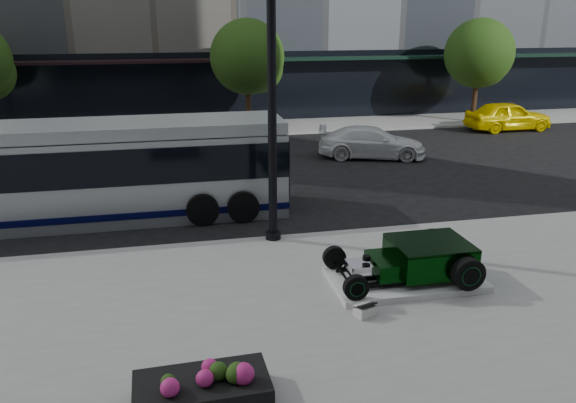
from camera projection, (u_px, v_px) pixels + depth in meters
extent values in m
plane|color=black|center=(278.00, 215.00, 17.49)|extent=(120.00, 120.00, 0.00)
cube|color=gray|center=(228.00, 129.00, 30.46)|extent=(70.00, 4.00, 0.12)
cube|color=black|center=(35.00, 93.00, 29.88)|extent=(22.00, 0.50, 4.00)
cube|color=black|center=(434.00, 82.00, 34.51)|extent=(24.00, 0.50, 4.00)
cube|color=black|center=(28.00, 63.00, 28.82)|extent=(22.00, 1.60, 0.15)
cube|color=black|center=(440.00, 56.00, 33.45)|extent=(24.00, 1.60, 0.15)
cylinder|color=black|center=(248.00, 106.00, 29.31)|extent=(0.28, 0.28, 2.60)
sphere|color=#1B390F|center=(247.00, 57.00, 28.52)|extent=(3.80, 3.80, 3.80)
sphere|color=#1B390F|center=(258.00, 68.00, 29.11)|extent=(2.60, 2.60, 2.60)
cylinder|color=black|center=(474.00, 99.00, 31.92)|extent=(0.28, 0.28, 2.60)
sphere|color=#1B390F|center=(479.00, 53.00, 31.14)|extent=(3.80, 3.80, 3.80)
sphere|color=#1B390F|center=(485.00, 64.00, 31.72)|extent=(2.60, 2.60, 2.60)
cube|color=silver|center=(405.00, 280.00, 12.74)|extent=(3.40, 1.80, 0.15)
cube|color=black|center=(414.00, 281.00, 12.27)|extent=(3.00, 0.08, 0.10)
cube|color=black|center=(398.00, 264.00, 13.10)|extent=(3.00, 0.08, 0.10)
cube|color=black|center=(429.00, 256.00, 12.68)|extent=(1.70, 1.45, 0.62)
cube|color=black|center=(430.00, 243.00, 12.58)|extent=(1.70, 1.45, 0.06)
cube|color=black|center=(383.00, 265.00, 12.50)|extent=(0.55, 1.05, 0.38)
cube|color=silver|center=(360.00, 270.00, 12.41)|extent=(0.55, 0.55, 0.34)
cylinder|color=black|center=(367.00, 258.00, 12.35)|extent=(0.18, 0.18, 0.10)
cylinder|color=black|center=(344.00, 276.00, 12.37)|extent=(0.06, 1.55, 0.06)
cylinder|color=black|center=(468.00, 274.00, 12.02)|extent=(0.72, 0.24, 0.72)
cylinder|color=black|center=(471.00, 276.00, 11.91)|extent=(0.37, 0.02, 0.37)
torus|color=#093617|center=(471.00, 277.00, 11.90)|extent=(0.44, 0.02, 0.44)
cylinder|color=black|center=(432.00, 244.00, 13.60)|extent=(0.72, 0.24, 0.72)
cylinder|color=black|center=(430.00, 242.00, 13.72)|extent=(0.37, 0.02, 0.37)
torus|color=#093617|center=(430.00, 242.00, 13.73)|extent=(0.44, 0.02, 0.44)
cylinder|color=black|center=(356.00, 287.00, 11.61)|extent=(0.54, 0.16, 0.54)
cylinder|color=black|center=(357.00, 289.00, 11.54)|extent=(0.28, 0.02, 0.28)
torus|color=#093617|center=(358.00, 290.00, 11.52)|extent=(0.34, 0.02, 0.34)
cylinder|color=black|center=(334.00, 257.00, 13.06)|extent=(0.54, 0.16, 0.54)
cylinder|color=black|center=(333.00, 256.00, 13.14)|extent=(0.28, 0.02, 0.28)
torus|color=#093617|center=(333.00, 256.00, 13.15)|extent=(0.34, 0.02, 0.34)
cube|color=silver|center=(365.00, 311.00, 11.33)|extent=(0.47, 0.40, 0.22)
cube|color=black|center=(365.00, 305.00, 11.29)|extent=(0.47, 0.39, 0.15)
cylinder|color=black|center=(272.00, 99.00, 14.11)|extent=(0.23, 0.23, 7.58)
cylinder|color=black|center=(273.00, 235.00, 15.27)|extent=(0.42, 0.42, 0.19)
cube|color=black|center=(202.00, 391.00, 8.73)|extent=(2.12, 1.11, 0.42)
sphere|color=#BE2175|center=(152.00, 379.00, 8.47)|extent=(0.27, 0.27, 0.27)
sphere|color=#1B390F|center=(172.00, 377.00, 8.53)|extent=(0.27, 0.27, 0.27)
sphere|color=#BE2175|center=(192.00, 374.00, 8.59)|extent=(0.27, 0.27, 0.27)
sphere|color=#1B390F|center=(211.00, 372.00, 8.65)|extent=(0.27, 0.27, 0.27)
sphere|color=#BE2175|center=(230.00, 370.00, 8.71)|extent=(0.27, 0.27, 0.27)
sphere|color=#1B390F|center=(248.00, 367.00, 8.77)|extent=(0.27, 0.27, 0.27)
cube|color=#A1A7AB|center=(84.00, 178.00, 16.75)|extent=(12.00, 2.55, 2.55)
cube|color=#06093A|center=(87.00, 206.00, 17.01)|extent=(12.05, 2.60, 0.20)
cube|color=black|center=(81.00, 160.00, 16.57)|extent=(12.05, 2.60, 1.05)
cube|color=#A1A7AB|center=(78.00, 130.00, 16.28)|extent=(12.00, 2.40, 0.35)
cube|color=black|center=(281.00, 159.00, 17.87)|extent=(0.06, 2.30, 1.70)
cylinder|color=black|center=(203.00, 210.00, 16.47)|extent=(0.96, 0.28, 0.96)
cylinder|color=black|center=(197.00, 185.00, 18.89)|extent=(0.96, 0.28, 0.96)
cylinder|color=black|center=(243.00, 207.00, 16.71)|extent=(0.96, 0.28, 0.96)
cylinder|color=black|center=(233.00, 183.00, 19.13)|extent=(0.96, 0.28, 0.96)
imported|color=white|center=(372.00, 142.00, 24.37)|extent=(4.96, 3.14, 1.34)
imported|color=#FEE200|center=(508.00, 116.00, 30.19)|extent=(4.58, 1.89, 1.55)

